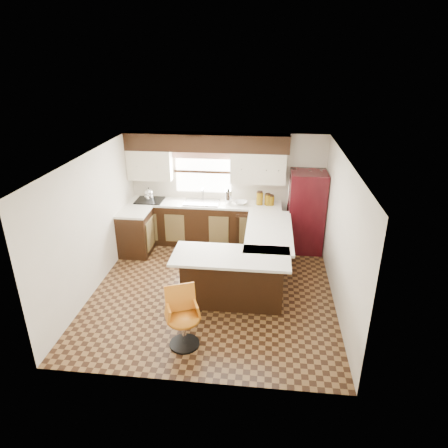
# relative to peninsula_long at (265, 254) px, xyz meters

# --- Properties ---
(floor) EXTENTS (4.40, 4.40, 0.00)m
(floor) POSITION_rel_peninsula_long_xyz_m (-0.90, -0.62, -0.45)
(floor) COLOR #49301A
(floor) RESTS_ON ground
(ceiling) EXTENTS (4.40, 4.40, 0.00)m
(ceiling) POSITION_rel_peninsula_long_xyz_m (-0.90, -0.62, 1.95)
(ceiling) COLOR silver
(ceiling) RESTS_ON wall_back
(wall_back) EXTENTS (4.40, 0.00, 4.40)m
(wall_back) POSITION_rel_peninsula_long_xyz_m (-0.90, 1.58, 0.75)
(wall_back) COLOR beige
(wall_back) RESTS_ON floor
(wall_front) EXTENTS (4.40, 0.00, 4.40)m
(wall_front) POSITION_rel_peninsula_long_xyz_m (-0.90, -2.83, 0.75)
(wall_front) COLOR beige
(wall_front) RESTS_ON floor
(wall_left) EXTENTS (0.00, 4.40, 4.40)m
(wall_left) POSITION_rel_peninsula_long_xyz_m (-3.00, -0.62, 0.75)
(wall_left) COLOR beige
(wall_left) RESTS_ON floor
(wall_right) EXTENTS (0.00, 4.40, 4.40)m
(wall_right) POSITION_rel_peninsula_long_xyz_m (1.20, -0.62, 0.75)
(wall_right) COLOR beige
(wall_right) RESTS_ON floor
(base_cab_back) EXTENTS (3.30, 0.60, 0.90)m
(base_cab_back) POSITION_rel_peninsula_long_xyz_m (-1.35, 1.28, 0.00)
(base_cab_back) COLOR black
(base_cab_back) RESTS_ON floor
(base_cab_left) EXTENTS (0.60, 0.70, 0.90)m
(base_cab_left) POSITION_rel_peninsula_long_xyz_m (-2.70, 0.62, 0.00)
(base_cab_left) COLOR black
(base_cab_left) RESTS_ON floor
(counter_back) EXTENTS (3.30, 0.60, 0.04)m
(counter_back) POSITION_rel_peninsula_long_xyz_m (-1.35, 1.28, 0.47)
(counter_back) COLOR silver
(counter_back) RESTS_ON base_cab_back
(counter_left) EXTENTS (0.60, 0.70, 0.04)m
(counter_left) POSITION_rel_peninsula_long_xyz_m (-2.70, 0.62, 0.47)
(counter_left) COLOR silver
(counter_left) RESTS_ON base_cab_left
(soffit) EXTENTS (3.40, 0.35, 0.36)m
(soffit) POSITION_rel_peninsula_long_xyz_m (-1.30, 1.40, 1.77)
(soffit) COLOR black
(soffit) RESTS_ON wall_back
(upper_cab_left) EXTENTS (0.94, 0.35, 0.64)m
(upper_cab_left) POSITION_rel_peninsula_long_xyz_m (-2.52, 1.40, 1.27)
(upper_cab_left) COLOR beige
(upper_cab_left) RESTS_ON wall_back
(upper_cab_right) EXTENTS (1.14, 0.35, 0.64)m
(upper_cab_right) POSITION_rel_peninsula_long_xyz_m (-0.22, 1.40, 1.27)
(upper_cab_right) COLOR beige
(upper_cab_right) RESTS_ON wall_back
(window_pane) EXTENTS (1.20, 0.02, 0.90)m
(window_pane) POSITION_rel_peninsula_long_xyz_m (-1.40, 1.56, 1.10)
(window_pane) COLOR white
(window_pane) RESTS_ON wall_back
(valance) EXTENTS (1.30, 0.06, 0.18)m
(valance) POSITION_rel_peninsula_long_xyz_m (-1.40, 1.52, 1.49)
(valance) COLOR #D19B93
(valance) RESTS_ON wall_back
(sink) EXTENTS (0.75, 0.45, 0.03)m
(sink) POSITION_rel_peninsula_long_xyz_m (-1.40, 1.25, 0.51)
(sink) COLOR #B2B2B7
(sink) RESTS_ON counter_back
(dishwasher) EXTENTS (0.58, 0.03, 0.78)m
(dishwasher) POSITION_rel_peninsula_long_xyz_m (-0.35, 0.99, -0.02)
(dishwasher) COLOR black
(dishwasher) RESTS_ON floor
(cooktop) EXTENTS (0.58, 0.50, 0.02)m
(cooktop) POSITION_rel_peninsula_long_xyz_m (-2.55, 1.25, 0.51)
(cooktop) COLOR black
(cooktop) RESTS_ON counter_back
(peninsula_long) EXTENTS (0.60, 1.95, 0.90)m
(peninsula_long) POSITION_rel_peninsula_long_xyz_m (0.00, 0.00, 0.00)
(peninsula_long) COLOR black
(peninsula_long) RESTS_ON floor
(peninsula_return) EXTENTS (1.65, 0.60, 0.90)m
(peninsula_return) POSITION_rel_peninsula_long_xyz_m (-0.53, -0.97, 0.00)
(peninsula_return) COLOR black
(peninsula_return) RESTS_ON floor
(counter_pen_long) EXTENTS (0.84, 1.95, 0.04)m
(counter_pen_long) POSITION_rel_peninsula_long_xyz_m (0.05, 0.00, 0.47)
(counter_pen_long) COLOR silver
(counter_pen_long) RESTS_ON peninsula_long
(counter_pen_return) EXTENTS (1.89, 0.84, 0.04)m
(counter_pen_return) POSITION_rel_peninsula_long_xyz_m (-0.55, -1.06, 0.47)
(counter_pen_return) COLOR silver
(counter_pen_return) RESTS_ON peninsula_return
(refrigerator) EXTENTS (0.73, 0.71, 1.71)m
(refrigerator) POSITION_rel_peninsula_long_xyz_m (0.81, 1.21, 0.41)
(refrigerator) COLOR #37090E
(refrigerator) RESTS_ON floor
(bar_chair) EXTENTS (0.63, 0.63, 0.90)m
(bar_chair) POSITION_rel_peninsula_long_xyz_m (-1.12, -2.13, -0.00)
(bar_chair) COLOR #C46B17
(bar_chair) RESTS_ON floor
(kettle) EXTENTS (0.21, 0.21, 0.28)m
(kettle) POSITION_rel_peninsula_long_xyz_m (-2.55, 1.26, 0.66)
(kettle) COLOR silver
(kettle) RESTS_ON cooktop
(percolator) EXTENTS (0.14, 0.14, 0.29)m
(percolator) POSITION_rel_peninsula_long_xyz_m (-0.83, 1.28, 0.64)
(percolator) COLOR silver
(percolator) RESTS_ON counter_back
(mixing_bowl) EXTENTS (0.28, 0.28, 0.06)m
(mixing_bowl) POSITION_rel_peninsula_long_xyz_m (-0.56, 1.27, 0.53)
(mixing_bowl) COLOR white
(mixing_bowl) RESTS_ON counter_back
(canister_large) EXTENTS (0.14, 0.14, 0.27)m
(canister_large) POSITION_rel_peninsula_long_xyz_m (-0.17, 1.30, 0.63)
(canister_large) COLOR #795808
(canister_large) RESTS_ON counter_back
(canister_med) EXTENTS (0.13, 0.13, 0.22)m
(canister_med) POSITION_rel_peninsula_long_xyz_m (0.00, 1.30, 0.61)
(canister_med) COLOR #795808
(canister_med) RESTS_ON counter_back
(canister_small) EXTENTS (0.13, 0.13, 0.19)m
(canister_small) POSITION_rel_peninsula_long_xyz_m (0.08, 1.30, 0.59)
(canister_small) COLOR #795808
(canister_small) RESTS_ON counter_back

